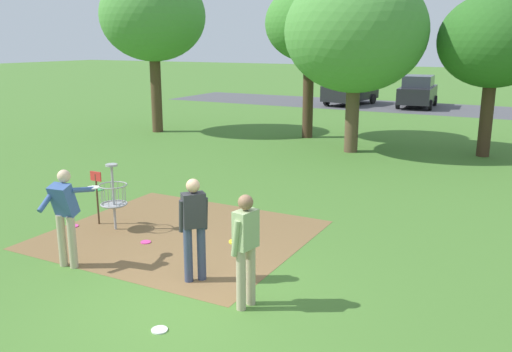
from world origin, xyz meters
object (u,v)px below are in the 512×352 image
object	(u,v)px
frisbee_far_left	(159,330)
tree_mid_right	(494,41)
disc_golf_basket	(112,194)
parked_car_center_left	(418,91)
parked_car_leftmost	(351,89)
tree_mid_left	(356,32)
player_foreground_watching	(246,245)
frisbee_by_tee	(73,226)
player_throwing	(65,212)
tree_mid_center	(310,24)
frisbee_mid_grass	(99,190)
frisbee_near_basket	(146,242)
player_waiting_left	(194,224)
tree_near_right	(153,17)

from	to	relation	value
frisbee_far_left	tree_mid_right	size ratio (longest dim) A/B	0.04
disc_golf_basket	parked_car_center_left	world-z (taller)	parked_car_center_left
parked_car_leftmost	parked_car_center_left	size ratio (longest dim) A/B	1.03
tree_mid_left	frisbee_far_left	bearing A→B (deg)	-82.95
player_foreground_watching	parked_car_leftmost	size ratio (longest dim) A/B	0.39
frisbee_far_left	frisbee_by_tee	bearing A→B (deg)	149.02
parked_car_leftmost	disc_golf_basket	bearing A→B (deg)	-83.14
player_throwing	tree_mid_center	size ratio (longest dim) A/B	0.29
parked_car_leftmost	tree_mid_center	bearing A→B (deg)	-79.70
frisbee_by_tee	parked_car_center_left	distance (m)	25.18
frisbee_mid_grass	frisbee_far_left	world-z (taller)	same
player_throwing	parked_car_leftmost	distance (m)	26.29
frisbee_far_left	tree_mid_left	bearing A→B (deg)	97.05
player_throwing	frisbee_near_basket	bearing A→B (deg)	73.71
frisbee_by_tee	tree_mid_right	world-z (taller)	tree_mid_right
frisbee_by_tee	tree_mid_right	size ratio (longest dim) A/B	0.04
frisbee_by_tee	tree_mid_left	world-z (taller)	tree_mid_left
disc_golf_basket	player_waiting_left	bearing A→B (deg)	-23.88
tree_mid_left	parked_car_leftmost	distance (m)	15.18
player_foreground_watching	frisbee_near_basket	distance (m)	3.41
frisbee_near_basket	tree_mid_right	xyz separation A→B (m)	(4.88, 11.82, 3.77)
tree_mid_left	frisbee_mid_grass	bearing A→B (deg)	-117.83
frisbee_mid_grass	parked_car_leftmost	xyz separation A→B (m)	(-0.47, 22.08, 0.91)
disc_golf_basket	parked_car_center_left	size ratio (longest dim) A/B	0.32
player_throwing	player_waiting_left	size ratio (longest dim) A/B	1.00
disc_golf_basket	player_waiting_left	size ratio (longest dim) A/B	0.81
player_throwing	frisbee_near_basket	size ratio (longest dim) A/B	8.50
player_foreground_watching	frisbee_far_left	xyz separation A→B (m)	(-0.70, -1.15, -0.96)
parked_car_leftmost	player_waiting_left	bearing A→B (deg)	-77.13
player_waiting_left	parked_car_center_left	bearing A→B (deg)	94.19
player_throwing	parked_car_leftmost	xyz separation A→B (m)	(-3.58, 26.04, -0.06)
frisbee_far_left	tree_near_right	bearing A→B (deg)	127.88
tree_near_right	tree_mid_left	xyz separation A→B (m)	(8.75, -0.33, -0.68)
frisbee_near_basket	tree_mid_left	distance (m)	11.24
tree_near_right	parked_car_leftmost	world-z (taller)	tree_near_right
tree_mid_center	frisbee_by_tee	bearing A→B (deg)	-90.64
player_waiting_left	frisbee_by_tee	bearing A→B (deg)	165.33
player_foreground_watching	tree_mid_right	world-z (taller)	tree_mid_right
tree_near_right	player_throwing	bearing A→B (deg)	-58.16
player_throwing	frisbee_mid_grass	xyz separation A→B (m)	(-3.11, 3.96, -0.98)
tree_near_right	tree_mid_left	distance (m)	8.78
frisbee_by_tee	tree_mid_right	xyz separation A→B (m)	(6.84, 11.80, 3.77)
frisbee_far_left	player_waiting_left	bearing A→B (deg)	106.68
frisbee_far_left	parked_car_center_left	bearing A→B (deg)	94.92
frisbee_by_tee	frisbee_mid_grass	world-z (taller)	same
player_throwing	player_waiting_left	distance (m)	2.32
disc_golf_basket	player_foreground_watching	world-z (taller)	player_foreground_watching
player_throwing	frisbee_far_left	bearing A→B (deg)	-20.51
frisbee_mid_grass	tree_mid_left	world-z (taller)	tree_mid_left
disc_golf_basket	parked_car_center_left	bearing A→B (deg)	87.69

